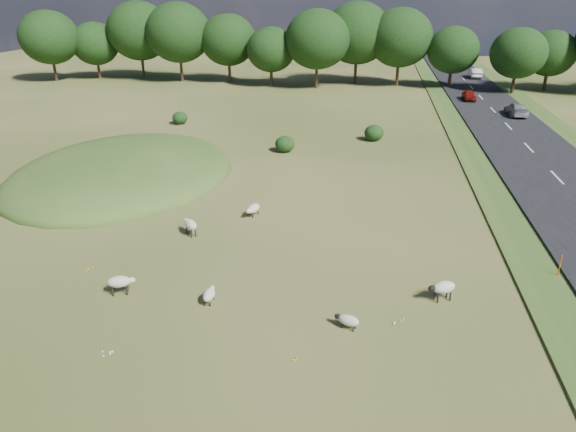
% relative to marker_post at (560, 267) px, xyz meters
% --- Properties ---
extents(ground, '(160.00, 160.00, 0.00)m').
position_rel_marker_post_xyz_m(ground, '(-15.72, 18.92, -0.60)').
color(ground, '#364B17').
rests_on(ground, ground).
extents(mound, '(16.00, 20.00, 4.00)m').
position_rel_marker_post_xyz_m(mound, '(-27.72, 10.92, -0.60)').
color(mound, '#33561E').
rests_on(mound, ground).
extents(road, '(8.00, 150.00, 0.25)m').
position_rel_marker_post_xyz_m(road, '(4.28, 28.92, -0.47)').
color(road, black).
rests_on(road, ground).
extents(treeline, '(96.28, 14.66, 11.70)m').
position_rel_marker_post_xyz_m(treeline, '(-16.77, 54.36, 5.97)').
color(treeline, black).
rests_on(treeline, ground).
extents(shrubs, '(21.84, 9.96, 1.47)m').
position_rel_marker_post_xyz_m(shrubs, '(-17.20, 23.22, 0.10)').
color(shrubs, black).
rests_on(shrubs, ground).
extents(marker_post, '(0.06, 0.06, 1.20)m').
position_rel_marker_post_xyz_m(marker_post, '(0.00, 0.00, 0.00)').
color(marker_post, '#D8590C').
rests_on(marker_post, ground).
extents(sheep_0, '(1.32, 0.85, 0.92)m').
position_rel_marker_post_xyz_m(sheep_0, '(-20.13, -4.90, 0.04)').
color(sheep_0, '#BFB99E').
rests_on(sheep_0, ground).
extents(sheep_1, '(0.52, 1.13, 0.65)m').
position_rel_marker_post_xyz_m(sheep_1, '(-15.94, -4.89, -0.19)').
color(sheep_1, '#BFB99E').
rests_on(sheep_1, ground).
extents(sheep_2, '(1.36, 1.00, 0.96)m').
position_rel_marker_post_xyz_m(sheep_2, '(-5.75, -3.01, 0.07)').
color(sheep_2, '#BFB99E').
rests_on(sheep_2, ground).
extents(sheep_3, '(0.91, 1.38, 0.76)m').
position_rel_marker_post_xyz_m(sheep_3, '(-16.21, 4.85, -0.12)').
color(sheep_3, '#BFB99E').
rests_on(sheep_3, ground).
extents(sheep_4, '(1.19, 1.23, 0.94)m').
position_rel_marker_post_xyz_m(sheep_4, '(-19.08, 1.60, 0.06)').
color(sheep_4, '#BFB99E').
rests_on(sheep_4, ground).
extents(sheep_5, '(1.12, 0.73, 0.62)m').
position_rel_marker_post_xyz_m(sheep_5, '(-9.77, -5.80, -0.21)').
color(sheep_5, '#BFB99E').
rests_on(sheep_5, ground).
extents(car_2, '(1.47, 3.67, 1.25)m').
position_rel_marker_post_xyz_m(car_2, '(2.38, 44.63, 0.27)').
color(car_2, maroon).
rests_on(car_2, road).
extents(car_3, '(1.87, 4.60, 1.33)m').
position_rel_marker_post_xyz_m(car_3, '(6.18, 36.35, 0.32)').
color(car_3, '#9FA1A6').
rests_on(car_3, road).
extents(car_4, '(1.59, 4.57, 1.51)m').
position_rel_marker_post_xyz_m(car_4, '(6.18, 64.21, 0.40)').
color(car_4, silver).
rests_on(car_4, road).
extents(car_5, '(1.94, 4.78, 1.39)m').
position_rel_marker_post_xyz_m(car_5, '(6.18, 88.90, 0.34)').
color(car_5, maroon).
rests_on(car_5, road).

